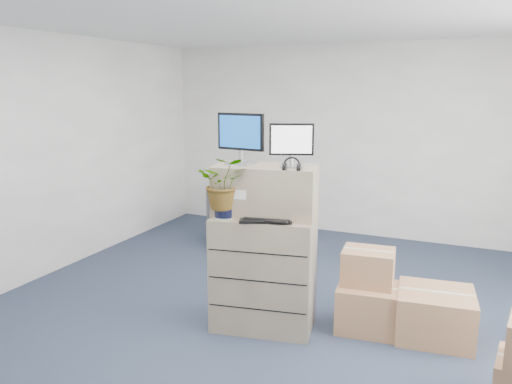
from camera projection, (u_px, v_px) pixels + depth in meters
ground at (269, 338)px, 4.43m from camera, size 7.00×7.00×0.00m
wall_back at (360, 141)px, 7.28m from camera, size 6.00×0.02×2.80m
filing_cabinet_lower at (264, 272)px, 4.57m from camera, size 0.99×0.70×1.05m
filing_cabinet_upper at (265, 190)px, 4.46m from camera, size 0.97×0.60×0.45m
monitor_left at (241, 136)px, 4.44m from camera, size 0.46×0.20×0.46m
monitor_right at (291, 143)px, 4.28m from camera, size 0.37×0.21×0.38m
headphones at (292, 165)px, 4.16m from camera, size 0.15×0.04×0.15m
keyboard at (266, 220)px, 4.29m from camera, size 0.48×0.33×0.02m
mouse at (294, 219)px, 4.31m from camera, size 0.10×0.07×0.03m
water_bottle at (271, 200)px, 4.48m from camera, size 0.08×0.08×0.27m
phone_dock at (260, 210)px, 4.49m from camera, size 0.07×0.06×0.14m
external_drive at (301, 211)px, 4.50m from camera, size 0.25×0.22×0.06m
tissue_box at (299, 203)px, 4.49m from camera, size 0.28×0.16×0.10m
potted_plant at (224, 190)px, 4.34m from camera, size 0.55×0.58×0.45m
office_chair at (240, 214)px, 7.07m from camera, size 1.09×1.08×0.82m
cardboard_boxes at (467, 321)px, 4.16m from camera, size 2.49×1.60×0.74m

